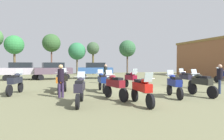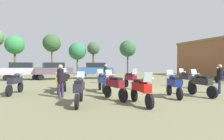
% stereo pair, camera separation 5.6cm
% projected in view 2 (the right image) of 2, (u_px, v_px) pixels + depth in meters
% --- Properties ---
extents(ground_plane, '(44.00, 52.00, 0.02)m').
position_uv_depth(ground_plane, '(139.00, 89.00, 13.47)').
color(ground_plane, '#6E6E4D').
extents(motorcycle_1, '(0.62, 2.14, 1.47)m').
position_uv_depth(motorcycle_1, '(131.00, 79.00, 13.95)').
color(motorcycle_1, black).
rests_on(motorcycle_1, ground).
extents(motorcycle_2, '(0.81, 2.20, 1.45)m').
position_uv_depth(motorcycle_2, '(79.00, 89.00, 8.31)').
color(motorcycle_2, black).
rests_on(motorcycle_2, ground).
extents(motorcycle_3, '(0.62, 2.28, 1.50)m').
position_uv_depth(motorcycle_3, '(224.00, 76.00, 17.64)').
color(motorcycle_3, black).
rests_on(motorcycle_3, ground).
extents(motorcycle_4, '(0.62, 2.13, 1.50)m').
position_uv_depth(motorcycle_4, '(201.00, 83.00, 10.50)').
color(motorcycle_4, black).
rests_on(motorcycle_4, ground).
extents(motorcycle_5, '(0.63, 2.24, 1.49)m').
position_uv_depth(motorcycle_5, '(59.00, 81.00, 11.90)').
color(motorcycle_5, black).
rests_on(motorcycle_5, ground).
extents(motorcycle_6, '(0.62, 2.21, 1.51)m').
position_uv_depth(motorcycle_6, '(64.00, 79.00, 13.10)').
color(motorcycle_6, black).
rests_on(motorcycle_6, ground).
extents(motorcycle_7, '(0.66, 2.13, 1.45)m').
position_uv_depth(motorcycle_7, '(185.00, 78.00, 14.79)').
color(motorcycle_7, black).
rests_on(motorcycle_7, ground).
extents(motorcycle_8, '(0.73, 2.09, 1.49)m').
position_uv_depth(motorcycle_8, '(114.00, 85.00, 9.53)').
color(motorcycle_8, black).
rests_on(motorcycle_8, ground).
extents(motorcycle_9, '(0.76, 2.21, 1.49)m').
position_uv_depth(motorcycle_9, '(15.00, 82.00, 11.22)').
color(motorcycle_9, black).
rests_on(motorcycle_9, ground).
extents(motorcycle_10, '(0.80, 2.08, 1.47)m').
position_uv_depth(motorcycle_10, '(174.00, 84.00, 10.16)').
color(motorcycle_10, black).
rests_on(motorcycle_10, ground).
extents(motorcycle_11, '(0.62, 2.22, 1.46)m').
position_uv_depth(motorcycle_11, '(141.00, 89.00, 8.23)').
color(motorcycle_11, black).
rests_on(motorcycle_11, ground).
extents(motorcycle_12, '(0.62, 2.19, 1.45)m').
position_uv_depth(motorcycle_12, '(102.00, 81.00, 12.30)').
color(motorcycle_12, black).
rests_on(motorcycle_12, ground).
extents(car_1, '(4.53, 2.44, 2.00)m').
position_uv_depth(car_1, '(96.00, 69.00, 23.86)').
color(car_1, black).
rests_on(car_1, ground).
extents(car_2, '(4.51, 2.37, 2.00)m').
position_uv_depth(car_2, '(53.00, 69.00, 22.44)').
color(car_2, black).
rests_on(car_2, ground).
extents(car_3, '(4.33, 1.88, 2.00)m').
position_uv_depth(car_3, '(22.00, 70.00, 21.59)').
color(car_3, black).
rests_on(car_3, ground).
extents(person_1, '(0.38, 0.38, 1.78)m').
position_uv_depth(person_1, '(61.00, 78.00, 10.06)').
color(person_1, '#322443').
rests_on(person_1, ground).
extents(person_2, '(0.36, 0.36, 1.78)m').
position_uv_depth(person_2, '(106.00, 72.00, 17.49)').
color(person_2, '#32254E').
rests_on(person_2, ground).
extents(person_3, '(0.48, 0.48, 1.78)m').
position_uv_depth(person_3, '(220.00, 77.00, 11.41)').
color(person_3, '#222D4E').
rests_on(person_3, ground).
extents(tree_1, '(2.23, 2.23, 5.78)m').
position_uv_depth(tree_1, '(93.00, 49.00, 33.65)').
color(tree_1, brown).
rests_on(tree_1, ground).
extents(tree_2, '(3.27, 3.27, 6.54)m').
position_uv_depth(tree_2, '(128.00, 49.00, 37.03)').
color(tree_2, brown).
rests_on(tree_2, ground).
extents(tree_5, '(3.09, 3.09, 7.04)m').
position_uv_depth(tree_5, '(52.00, 43.00, 32.62)').
color(tree_5, brown).
rests_on(tree_5, ground).
extents(tree_6, '(2.96, 2.96, 6.35)m').
position_uv_depth(tree_6, '(15.00, 45.00, 29.73)').
color(tree_6, brown).
rests_on(tree_6, ground).
extents(tree_7, '(3.07, 3.07, 5.67)m').
position_uv_depth(tree_7, '(77.00, 51.00, 33.55)').
color(tree_7, brown).
rests_on(tree_7, ground).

